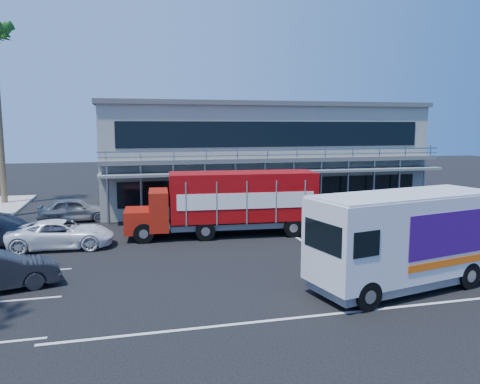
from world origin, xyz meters
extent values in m
plane|color=black|center=(0.00, 0.00, 0.00)|extent=(120.00, 120.00, 0.00)
cube|color=gray|center=(3.00, 15.00, 3.50)|extent=(22.00, 10.00, 7.00)
cube|color=#515454|center=(3.00, 15.00, 7.15)|extent=(22.40, 10.40, 0.30)
cube|color=#515454|center=(3.00, 9.40, 3.60)|extent=(22.00, 1.20, 0.25)
cube|color=gray|center=(3.00, 8.85, 4.10)|extent=(22.00, 0.08, 0.90)
cube|color=slate|center=(3.00, 9.10, 2.90)|extent=(22.00, 1.80, 0.15)
cube|color=black|center=(3.00, 9.98, 1.60)|extent=(20.00, 0.06, 1.60)
cube|color=black|center=(3.00, 9.98, 5.20)|extent=(20.00, 0.06, 1.60)
cube|color=#A41A0D|center=(-5.93, 5.39, 0.95)|extent=(1.48, 2.23, 1.14)
cube|color=#A41A0D|center=(-4.89, 5.31, 1.47)|extent=(1.12, 2.43, 1.99)
cube|color=black|center=(-4.89, 5.31, 2.04)|extent=(0.19, 2.02, 0.66)
cube|color=#A50A0D|center=(-0.53, 5.00, 2.09)|extent=(7.74, 2.91, 2.47)
cube|color=slate|center=(-0.53, 5.00, 0.62)|extent=(7.72, 2.56, 0.28)
cube|color=white|center=(-0.62, 3.81, 1.99)|extent=(6.97, 0.53, 0.81)
cube|color=white|center=(-0.45, 6.19, 1.99)|extent=(6.97, 0.53, 0.81)
cylinder|color=black|center=(-5.72, 4.33, 0.49)|extent=(1.00, 0.35, 0.99)
cylinder|color=black|center=(-5.57, 6.41, 0.49)|extent=(1.00, 0.35, 0.99)
cylinder|color=black|center=(-2.69, 4.11, 0.49)|extent=(1.00, 0.35, 0.99)
cylinder|color=black|center=(-2.54, 6.19, 0.49)|extent=(1.00, 0.35, 0.99)
cylinder|color=black|center=(1.85, 3.78, 0.49)|extent=(1.00, 0.35, 0.99)
cylinder|color=black|center=(2.00, 5.86, 0.49)|extent=(1.00, 0.35, 0.99)
cube|color=silver|center=(2.87, -4.45, 1.94)|extent=(7.31, 3.78, 2.79)
cube|color=slate|center=(2.87, -4.45, 0.40)|extent=(6.99, 3.49, 0.35)
cube|color=black|center=(-0.51, -5.17, 2.24)|extent=(0.47, 1.93, 0.95)
cube|color=silver|center=(2.87, -4.45, 3.36)|extent=(7.16, 3.71, 0.08)
cube|color=#380B65|center=(3.90, -5.47, 2.14)|extent=(3.51, 0.77, 1.49)
cube|color=#380B65|center=(3.40, -3.10, 2.14)|extent=(3.51, 0.77, 1.49)
cube|color=#F2590C|center=(3.90, -5.47, 1.14)|extent=(3.51, 0.76, 0.25)
cylinder|color=black|center=(0.66, -6.00, 0.48)|extent=(0.99, 0.47, 0.95)
cylinder|color=black|center=(0.22, -3.94, 0.48)|extent=(0.99, 0.47, 0.95)
cylinder|color=black|center=(5.14, -5.05, 0.48)|extent=(0.99, 0.47, 0.95)
cylinder|color=black|center=(4.70, -2.99, 0.48)|extent=(0.99, 0.47, 0.95)
imported|color=white|center=(-9.50, 4.40, 0.66)|extent=(4.87, 2.42, 1.33)
imported|color=#2D313C|center=(-12.50, 5.86, 0.75)|extent=(5.57, 3.83, 1.50)
imported|color=slate|center=(-9.50, 10.80, 0.72)|extent=(4.31, 1.94, 1.44)
camera|label=1|loc=(-6.59, -18.54, 5.71)|focal=35.00mm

